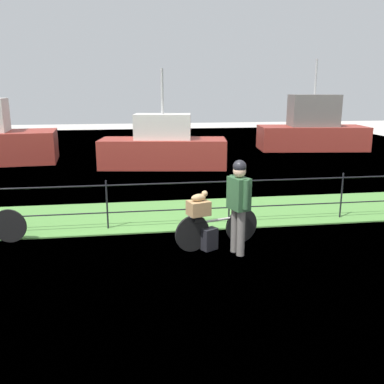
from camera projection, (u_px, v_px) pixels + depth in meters
The scene contains 11 objects.
ground_plane at pixel (183, 270), 6.73m from camera, with size 60.00×60.00×0.00m, color beige.
grass_strip at pixel (166, 215), 9.66m from camera, with size 27.00×2.40×0.03m, color #569342.
harbor_water at pixel (150, 164), 16.20m from camera, with size 30.00×30.00×0.00m, color slate.
iron_fence at pixel (169, 199), 8.72m from camera, with size 18.04×0.04×1.05m.
bicycle_main at pixel (217, 229), 7.66m from camera, with size 1.64×0.55×0.66m.
wooden_crate at pixel (199, 208), 7.39m from camera, with size 0.37×0.30×0.25m, color #A87F51.
terrier_dog at pixel (200, 197), 7.35m from camera, with size 0.32×0.22×0.18m.
cyclist_person at pixel (239, 199), 7.18m from camera, with size 0.37×0.52×1.68m.
backpack_on_paving at pixel (209, 239), 7.56m from camera, with size 0.28×0.18×0.40m, color black.
moored_boat_near at pixel (163, 147), 15.46m from camera, with size 4.82×2.35×3.57m.
moored_boat_far at pixel (312, 130), 20.00m from camera, with size 5.23×2.62×4.20m.
Camera 1 is at (-0.80, -6.19, 2.84)m, focal length 39.02 mm.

